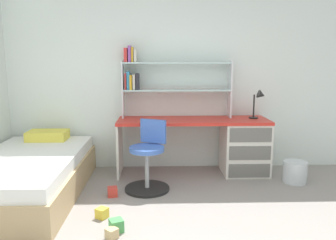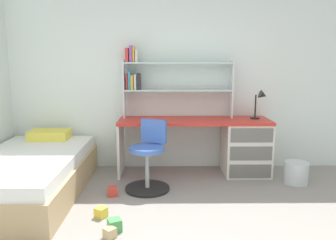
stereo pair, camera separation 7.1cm
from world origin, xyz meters
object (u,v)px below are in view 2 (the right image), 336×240
(waste_bin, at_px, (296,173))
(toy_block_yellow_0, at_px, (101,212))
(bed_platform, at_px, (29,175))
(desk, at_px, (233,144))
(toy_block_natural_3, at_px, (110,233))
(toy_block_green_4, at_px, (115,225))
(swivel_chair, at_px, (148,162))
(bookshelf_hutch, at_px, (163,77))
(desk_lamp, at_px, (261,100))
(toy_block_red_2, at_px, (113,191))

(waste_bin, bearing_deg, toy_block_yellow_0, -158.00)
(bed_platform, relative_size, waste_bin, 6.93)
(waste_bin, bearing_deg, desk, 151.89)
(toy_block_yellow_0, bearing_deg, toy_block_natural_3, -69.35)
(desk, xyz_separation_m, toy_block_green_4, (-1.35, -1.55, -0.35))
(swivel_chair, bearing_deg, toy_block_green_4, -104.27)
(swivel_chair, height_order, toy_block_natural_3, swivel_chair)
(bookshelf_hutch, xyz_separation_m, toy_block_natural_3, (-0.45, -1.83, -1.23))
(waste_bin, xyz_separation_m, toy_block_green_4, (-2.06, -1.17, -0.08))
(desk_lamp, relative_size, toy_block_green_4, 3.44)
(desk, xyz_separation_m, waste_bin, (0.71, -0.38, -0.27))
(swivel_chair, height_order, toy_block_yellow_0, swivel_chair)
(toy_block_green_4, bearing_deg, desk_lamp, 42.53)
(bookshelf_hutch, relative_size, toy_block_green_4, 12.99)
(desk, height_order, waste_bin, desk)
(swivel_chair, xyz_separation_m, waste_bin, (1.81, 0.17, -0.19))
(desk, bearing_deg, toy_block_natural_3, -129.46)
(bed_platform, relative_size, toy_block_green_4, 18.17)
(toy_block_green_4, bearing_deg, toy_block_red_2, 99.89)
(swivel_chair, xyz_separation_m, toy_block_natural_3, (-0.28, -1.12, -0.28))
(toy_block_green_4, bearing_deg, waste_bin, 29.55)
(toy_block_yellow_0, xyz_separation_m, toy_block_green_4, (0.17, -0.27, 0.01))
(toy_block_yellow_0, bearing_deg, desk_lamp, 34.63)
(waste_bin, bearing_deg, toy_block_red_2, -170.24)
(bed_platform, bearing_deg, swivel_chair, 6.96)
(waste_bin, xyz_separation_m, toy_block_natural_3, (-2.08, -1.28, -0.09))
(bookshelf_hutch, distance_m, bed_platform, 2.02)
(bed_platform, xyz_separation_m, toy_block_green_4, (1.07, -0.84, -0.18))
(toy_block_red_2, relative_size, toy_block_green_4, 0.93)
(desk, bearing_deg, toy_block_yellow_0, -139.80)
(bookshelf_hutch, height_order, bed_platform, bookshelf_hutch)
(bed_platform, height_order, toy_block_natural_3, bed_platform)
(waste_bin, relative_size, toy_block_natural_3, 3.31)
(toy_block_red_2, xyz_separation_m, toy_block_natural_3, (0.11, -0.91, -0.01))
(desk_lamp, distance_m, toy_block_natural_3, 2.58)
(desk_lamp, bearing_deg, toy_block_natural_3, -135.80)
(bookshelf_hutch, distance_m, waste_bin, 2.06)
(bookshelf_hutch, bearing_deg, toy_block_yellow_0, -112.33)
(bookshelf_hutch, bearing_deg, toy_block_natural_3, -103.79)
(toy_block_red_2, bearing_deg, swivel_chair, 28.10)
(waste_bin, bearing_deg, toy_block_green_4, -150.45)
(swivel_chair, xyz_separation_m, toy_block_green_4, (-0.25, -1.00, -0.27))
(desk_lamp, height_order, toy_block_yellow_0, desk_lamp)
(bookshelf_hutch, distance_m, toy_block_red_2, 1.63)
(bookshelf_hutch, distance_m, toy_block_green_4, 2.14)
(bookshelf_hutch, distance_m, swivel_chair, 1.20)
(bed_platform, xyz_separation_m, waste_bin, (3.13, 0.33, -0.10))
(desk, relative_size, waste_bin, 6.72)
(bookshelf_hutch, distance_m, desk_lamp, 1.31)
(swivel_chair, bearing_deg, toy_block_red_2, -151.90)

